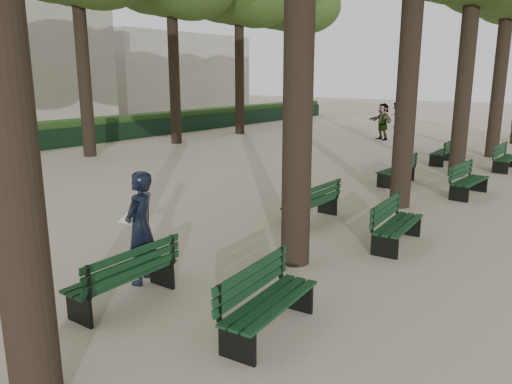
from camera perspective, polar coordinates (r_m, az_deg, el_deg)
The scene contains 15 objects.
ground at distance 8.24m, azimuth -16.52°, elevation -11.46°, with size 120.00×120.00×0.00m, color #C7AF96.
bench_left_0 at distance 7.87m, azimuth -14.89°, elevation -10.38°, with size 0.63×1.82×0.92m.
bench_left_1 at distance 11.74m, azimuth 6.30°, elevation -2.06°, with size 0.58×1.80×0.92m.
bench_left_2 at distance 16.26m, azimuth 15.73°, elevation 1.85°, with size 0.65×1.82×0.92m.
bench_left_3 at distance 20.46m, azimuth 20.47°, elevation 3.80°, with size 0.67×1.83×0.92m.
bench_right_0 at distance 6.81m, azimuth 1.59°, elevation -13.79°, with size 0.75×1.85×0.92m.
bench_right_1 at distance 10.44m, azimuth 15.86°, elevation -4.48°, with size 0.72×1.84×0.92m.
bench_right_2 at distance 15.29m, azimuth 23.17°, elevation 0.56°, with size 0.69×1.83×0.92m.
bench_right_3 at distance 19.97m, azimuth 26.70°, elevation 3.00°, with size 0.64×1.82×0.92m.
man_with_map at distance 8.33m, azimuth -13.05°, elevation -4.02°, with size 0.74×0.83×1.88m.
pedestrian_e at distance 26.99m, azimuth 14.27°, elevation 7.82°, with size 1.76×0.38×1.90m, color #262628.
pedestrian_a at distance 33.48m, azimuth 15.63°, elevation 8.49°, with size 0.78×0.32×1.61m, color #262628.
fence at distance 26.27m, azimuth -16.82°, elevation 6.42°, with size 0.08×42.00×0.90m, color black.
hedge at distance 26.82m, azimuth -17.73°, elevation 6.81°, with size 1.20×42.00×1.20m, color #224818.
building_far at distance 52.05m, azimuth -11.79°, elevation 13.25°, with size 12.00×16.00×7.00m, color #B7B2A3.
Camera 1 is at (6.16, -4.29, 3.38)m, focal length 35.00 mm.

